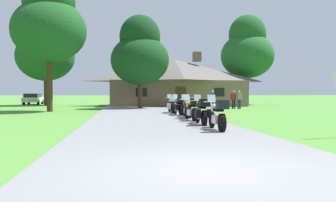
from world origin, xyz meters
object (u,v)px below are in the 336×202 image
object	(u,v)px
bystander_red_shirt_near_lodge	(234,98)
bystander_blue_shirt_by_tree	(213,99)
motorcycle_black_second_in_row	(202,112)
motorcycle_blue_fourth_in_row	(187,107)
motorcycle_yellow_third_in_row	(191,109)
motorcycle_green_farthest_in_row	(172,105)
bystander_gray_shirt_beside_signpost	(239,99)
tree_left_near	(49,22)
tree_by_lodge_front	(140,53)
tree_left_far	(45,50)
motorcycle_silver_nearest_to_camera	(218,115)
parked_white_suv_far_left	(33,98)
motorcycle_green_fifth_in_row	(179,106)
tree_right_of_lodge	(247,50)

from	to	relation	value
bystander_red_shirt_near_lodge	bystander_blue_shirt_by_tree	bearing A→B (deg)	-116.47
motorcycle_black_second_in_row	bystander_blue_shirt_by_tree	xyz separation A→B (m)	(4.08, 13.43, 0.32)
bystander_blue_shirt_by_tree	motorcycle_blue_fourth_in_row	bearing A→B (deg)	-27.56
motorcycle_yellow_third_in_row	motorcycle_green_farthest_in_row	xyz separation A→B (m)	(-0.08, 6.46, -0.01)
motorcycle_yellow_third_in_row	bystander_gray_shirt_beside_signpost	distance (m)	14.64
tree_left_near	bystander_red_shirt_near_lodge	bearing A→B (deg)	10.66
bystander_red_shirt_near_lodge	tree_by_lodge_front	distance (m)	9.63
tree_left_far	motorcycle_yellow_third_in_row	bearing A→B (deg)	-63.15
motorcycle_silver_nearest_to_camera	tree_by_lodge_front	xyz separation A→B (m)	(-1.88, 19.65, 4.54)
bystander_red_shirt_near_lodge	bystander_gray_shirt_beside_signpost	size ratio (longest dim) A/B	1.01
bystander_blue_shirt_by_tree	tree_left_far	distance (m)	22.05
bystander_gray_shirt_beside_signpost	tree_by_lodge_front	world-z (taller)	tree_by_lodge_front
bystander_gray_shirt_beside_signpost	parked_white_suv_far_left	xyz separation A→B (m)	(-21.79, 15.38, -0.15)
motorcycle_green_fifth_in_row	motorcycle_yellow_third_in_row	bearing A→B (deg)	-96.00
bystander_red_shirt_near_lodge	tree_right_of_lodge	xyz separation A→B (m)	(5.54, 11.28, 6.03)
bystander_blue_shirt_by_tree	parked_white_suv_far_left	bearing A→B (deg)	-136.73
parked_white_suv_far_left	tree_left_near	bearing A→B (deg)	-75.22
bystander_red_shirt_near_lodge	motorcycle_silver_nearest_to_camera	bearing A→B (deg)	-88.27
tree_left_far	parked_white_suv_far_left	distance (m)	7.23
bystander_gray_shirt_beside_signpost	tree_left_far	xyz separation A→B (m)	(-19.45, 11.70, 5.61)
motorcycle_blue_fourth_in_row	bystander_red_shirt_near_lodge	bearing A→B (deg)	59.67
bystander_red_shirt_near_lodge	tree_left_far	size ratio (longest dim) A/B	0.15
bystander_red_shirt_near_lodge	bystander_blue_shirt_by_tree	size ratio (longest dim) A/B	1.01
motorcycle_black_second_in_row	tree_left_far	bearing A→B (deg)	116.25
motorcycle_silver_nearest_to_camera	tree_left_far	size ratio (longest dim) A/B	0.19
motorcycle_silver_nearest_to_camera	motorcycle_black_second_in_row	distance (m)	2.24
motorcycle_silver_nearest_to_camera	motorcycle_green_fifth_in_row	bearing A→B (deg)	90.50
motorcycle_green_fifth_in_row	bystander_red_shirt_near_lodge	size ratio (longest dim) A/B	1.24
motorcycle_silver_nearest_to_camera	bystander_blue_shirt_by_tree	bearing A→B (deg)	76.32
motorcycle_black_second_in_row	tree_right_of_lodge	size ratio (longest dim) A/B	0.18
tree_left_far	tree_left_near	world-z (taller)	tree_left_far
parked_white_suv_far_left	tree_right_of_lodge	bearing A→B (deg)	-10.68
motorcycle_blue_fourth_in_row	bystander_blue_shirt_by_tree	xyz separation A→B (m)	(3.88, 8.99, 0.31)
motorcycle_silver_nearest_to_camera	parked_white_suv_far_left	size ratio (longest dim) A/B	0.44
tree_by_lodge_front	motorcycle_blue_fourth_in_row	bearing A→B (deg)	-81.18
motorcycle_green_fifth_in_row	motorcycle_blue_fourth_in_row	bearing A→B (deg)	-92.39
motorcycle_green_fifth_in_row	tree_right_of_lodge	size ratio (longest dim) A/B	0.18
motorcycle_black_second_in_row	motorcycle_blue_fourth_in_row	world-z (taller)	same
bystander_gray_shirt_beside_signpost	tree_left_near	bearing A→B (deg)	-178.81
tree_by_lodge_front	tree_right_of_lodge	bearing A→B (deg)	34.38
motorcycle_blue_fourth_in_row	parked_white_suv_far_left	bearing A→B (deg)	119.18
tree_by_lodge_front	motorcycle_yellow_third_in_row	bearing A→B (deg)	-82.97
motorcycle_black_second_in_row	bystander_red_shirt_near_lodge	world-z (taller)	bystander_red_shirt_near_lodge
bystander_blue_shirt_by_tree	tree_right_of_lodge	xyz separation A→B (m)	(8.15, 13.60, 6.05)
motorcycle_blue_fourth_in_row	tree_right_of_lodge	xyz separation A→B (m)	(12.03, 22.58, 6.36)
motorcycle_yellow_third_in_row	motorcycle_blue_fourth_in_row	xyz separation A→B (m)	(0.17, 2.00, 0.00)
bystander_blue_shirt_by_tree	parked_white_suv_far_left	distance (m)	25.51
motorcycle_silver_nearest_to_camera	motorcycle_green_fifth_in_row	world-z (taller)	same
bystander_red_shirt_near_lodge	tree_left_near	xyz separation A→B (m)	(-15.69, -2.95, 5.95)
bystander_gray_shirt_beside_signpost	bystander_red_shirt_near_lodge	bearing A→B (deg)	120.86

